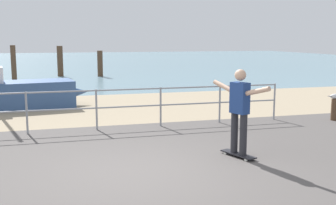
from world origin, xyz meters
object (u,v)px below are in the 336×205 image
sailboat (9,94)px  skateboarder (240,107)px  seagull (336,96)px  bollard_short (334,110)px  skateboard (238,154)px

sailboat → skateboarder: bearing=-55.7°
seagull → sailboat: bearing=153.6°
sailboat → seagull: 10.08m
sailboat → seagull: sailboat is taller
skateboarder → bollard_short: (4.16, 2.61, -0.70)m
sailboat → skateboarder: sailboat is taller
sailboat → skateboarder: (4.84, -7.09, 0.50)m
skateboarder → skateboard: bearing=9.5°
sailboat → bollard_short: sailboat is taller
skateboarder → seagull: size_ratio=3.39×
skateboard → seagull: seagull is taller
sailboat → skateboard: bearing=-55.7°
bollard_short → seagull: size_ratio=1.30×
skateboarder → bollard_short: size_ratio=2.61×
skateboard → skateboarder: (-0.00, -0.00, 0.95)m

